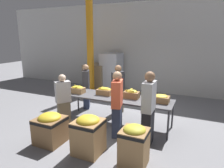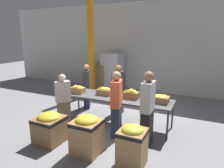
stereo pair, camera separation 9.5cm
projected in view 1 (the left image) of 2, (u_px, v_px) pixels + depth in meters
ground_plane at (116, 123)px, 5.96m from camera, size 30.00×30.00×0.00m
wall_back at (150, 48)px, 8.92m from camera, size 16.00×0.08×4.00m
sorting_table at (116, 98)px, 5.78m from camera, size 3.26×0.88×0.81m
banana_box_0 at (77, 89)px, 6.15m from camera, size 0.43×0.29×0.25m
banana_box_1 at (105, 91)px, 5.97m from camera, size 0.45×0.29×0.23m
banana_box_2 at (132, 94)px, 5.63m from camera, size 0.43×0.28×0.26m
banana_box_3 at (161, 98)px, 5.30m from camera, size 0.44×0.34×0.21m
volunteer_0 at (63, 101)px, 5.62m from camera, size 0.40×0.45×1.51m
volunteer_1 at (148, 109)px, 4.62m from camera, size 0.24×0.47×1.77m
volunteer_2 at (118, 90)px, 6.56m from camera, size 0.33×0.48×1.62m
volunteer_3 at (117, 105)px, 5.02m from camera, size 0.33×0.50×1.70m
volunteer_4 at (86, 87)px, 7.05m from camera, size 0.37×0.47×1.58m
donation_bin_0 at (50, 127)px, 4.78m from camera, size 0.64×0.64×0.76m
donation_bin_1 at (88, 133)px, 4.34m from camera, size 0.60×0.60×0.87m
donation_bin_2 at (134, 144)px, 3.93m from camera, size 0.52×0.52×0.85m
support_pillar at (90, 49)px, 8.48m from camera, size 0.21×0.21×4.00m
pallet_stack_0 at (97, 77)px, 9.61m from camera, size 1.11×1.11×1.23m
pallet_stack_1 at (111, 72)px, 9.29m from camera, size 0.95×0.95×1.77m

